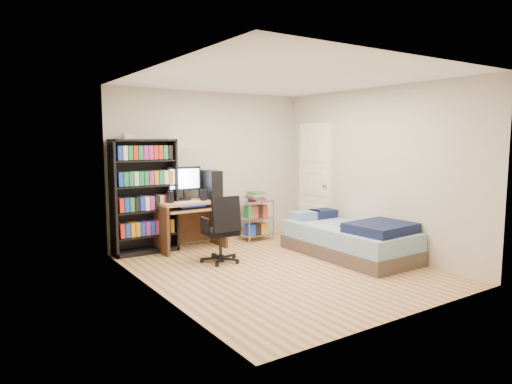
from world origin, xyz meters
TOP-DOWN VIEW (x-y plane):
  - room at (0.00, 0.00)m, footprint 3.58×4.08m
  - media_shelf at (-1.22, 1.84)m, footprint 0.97×0.32m
  - computer_desk at (-0.43, 1.72)m, footprint 1.03×0.60m
  - office_chair at (-0.51, 0.73)m, footprint 0.61×0.61m
  - wire_cart at (0.68, 1.66)m, footprint 0.53×0.38m
  - bed at (1.23, -0.03)m, footprint 1.01×2.02m
  - door at (1.72, 1.35)m, footprint 0.12×0.80m

SIDE VIEW (x-z plane):
  - bed at x=1.23m, z-range -0.03..0.54m
  - office_chair at x=-0.51m, z-range -0.17..0.78m
  - wire_cart at x=0.68m, z-range 0.13..0.97m
  - computer_desk at x=-0.43m, z-range 0.05..1.35m
  - media_shelf at x=-1.22m, z-range -0.01..1.79m
  - door at x=1.72m, z-range 0.00..2.00m
  - room at x=0.00m, z-range -0.04..2.54m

